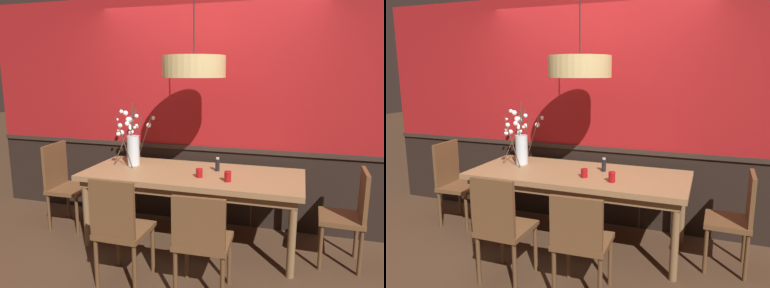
% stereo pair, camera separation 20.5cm
% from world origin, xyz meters
% --- Properties ---
extents(ground_plane, '(24.00, 24.00, 0.00)m').
position_xyz_m(ground_plane, '(0.00, 0.00, 0.00)').
color(ground_plane, '#4C3321').
extents(back_wall, '(5.70, 0.14, 2.62)m').
position_xyz_m(back_wall, '(0.00, 0.64, 1.30)').
color(back_wall, black).
rests_on(back_wall, ground).
extents(dining_table, '(2.20, 0.92, 0.77)m').
position_xyz_m(dining_table, '(0.00, 0.00, 0.69)').
color(dining_table, '#997047').
rests_on(dining_table, ground).
extents(chair_head_east_end, '(0.40, 0.41, 0.91)m').
position_xyz_m(chair_head_east_end, '(1.50, -0.00, 0.51)').
color(chair_head_east_end, brown).
rests_on(chair_head_east_end, ground).
extents(chair_near_side_left, '(0.41, 0.43, 0.94)m').
position_xyz_m(chair_near_side_left, '(-0.35, -0.89, 0.52)').
color(chair_near_side_left, brown).
rests_on(chair_near_side_left, ground).
extents(chair_head_west_end, '(0.43, 0.45, 0.97)m').
position_xyz_m(chair_head_west_end, '(-1.54, 0.02, 0.53)').
color(chair_head_west_end, brown).
rests_on(chair_head_west_end, ground).
extents(chair_far_side_right, '(0.49, 0.46, 0.97)m').
position_xyz_m(chair_far_side_right, '(0.36, 0.87, 0.55)').
color(chair_far_side_right, brown).
rests_on(chair_far_side_right, ground).
extents(chair_far_side_left, '(0.42, 0.43, 0.97)m').
position_xyz_m(chair_far_side_left, '(-0.37, 0.87, 0.53)').
color(chair_far_side_left, brown).
rests_on(chair_far_side_left, ground).
extents(chair_near_side_right, '(0.45, 0.41, 0.87)m').
position_xyz_m(chair_near_side_right, '(0.34, -0.87, 0.50)').
color(chair_near_side_right, brown).
rests_on(chair_near_side_right, ground).
extents(vase_with_blossoms, '(0.46, 0.51, 0.68)m').
position_xyz_m(vase_with_blossoms, '(-0.72, 0.12, 0.99)').
color(vase_with_blossoms, silver).
rests_on(vase_with_blossoms, dining_table).
extents(candle_holder_nearer_center, '(0.07, 0.07, 0.09)m').
position_xyz_m(candle_holder_nearer_center, '(0.12, -0.15, 0.81)').
color(candle_holder_nearer_center, '#9E0F14').
rests_on(candle_holder_nearer_center, dining_table).
extents(candle_holder_nearer_edge, '(0.07, 0.07, 0.10)m').
position_xyz_m(candle_holder_nearer_edge, '(0.41, -0.21, 0.82)').
color(candle_holder_nearer_edge, '#9E0F14').
rests_on(candle_holder_nearer_edge, dining_table).
extents(condiment_bottle, '(0.04, 0.04, 0.14)m').
position_xyz_m(condiment_bottle, '(0.23, 0.13, 0.84)').
color(condiment_bottle, black).
rests_on(condiment_bottle, dining_table).
extents(pendant_lamp, '(0.61, 0.61, 0.90)m').
position_xyz_m(pendant_lamp, '(0.02, -0.01, 1.82)').
color(pendant_lamp, tan).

